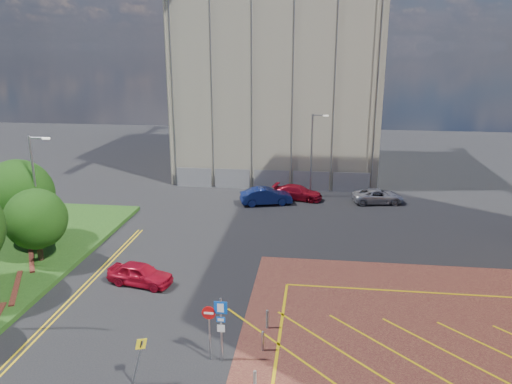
% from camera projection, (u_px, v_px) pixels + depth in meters
% --- Properties ---
extents(ground, '(140.00, 140.00, 0.00)m').
position_uv_depth(ground, '(207.00, 373.00, 22.22)').
color(ground, black).
rests_on(ground, ground).
extents(tree_c, '(4.00, 4.00, 4.90)m').
position_uv_depth(tree_c, '(36.00, 219.00, 32.46)').
color(tree_c, '#3D2B1C').
rests_on(tree_c, grass_bed).
extents(tree_d, '(5.00, 5.00, 6.08)m').
position_uv_depth(tree_d, '(18.00, 194.00, 35.49)').
color(tree_d, '#3D2B1C').
rests_on(tree_d, grass_bed).
extents(lamp_left_far, '(1.53, 0.16, 8.00)m').
position_uv_depth(lamp_left_far, '(37.00, 188.00, 34.06)').
color(lamp_left_far, '#9EA0A8').
rests_on(lamp_left_far, grass_bed).
extents(lamp_back, '(1.53, 0.16, 8.00)m').
position_uv_depth(lamp_back, '(312.00, 152.00, 47.17)').
color(lamp_back, '#9EA0A8').
rests_on(lamp_back, ground).
extents(sign_cluster, '(1.17, 0.12, 3.20)m').
position_uv_depth(sign_cluster, '(217.00, 323.00, 22.57)').
color(sign_cluster, '#9EA0A8').
rests_on(sign_cluster, ground).
extents(warning_sign, '(0.76, 0.42, 2.25)m').
position_uv_depth(warning_sign, '(139.00, 355.00, 21.09)').
color(warning_sign, '#9EA0A8').
rests_on(warning_sign, ground).
extents(construction_building, '(21.20, 19.20, 22.00)m').
position_uv_depth(construction_building, '(280.00, 74.00, 57.22)').
color(construction_building, '#A59E87').
rests_on(construction_building, ground).
extents(construction_fence, '(21.60, 0.06, 2.00)m').
position_uv_depth(construction_fence, '(281.00, 180.00, 50.39)').
color(construction_fence, gray).
rests_on(construction_fence, ground).
extents(car_red_left, '(4.27, 2.38, 1.37)m').
position_uv_depth(car_red_left, '(140.00, 274.00, 30.33)').
color(car_red_left, red).
rests_on(car_red_left, ground).
extents(car_blue_back, '(4.98, 2.90, 1.55)m').
position_uv_depth(car_blue_back, '(266.00, 196.00, 45.79)').
color(car_blue_back, navy).
rests_on(car_blue_back, ground).
extents(car_red_back, '(4.95, 2.81, 1.35)m').
position_uv_depth(car_red_back, '(298.00, 192.00, 47.29)').
color(car_red_back, '#AD0E22').
rests_on(car_red_back, ground).
extents(car_silver_back, '(5.01, 2.93, 1.31)m').
position_uv_depth(car_silver_back, '(378.00, 196.00, 46.18)').
color(car_silver_back, '#B3B3BA').
rests_on(car_silver_back, ground).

